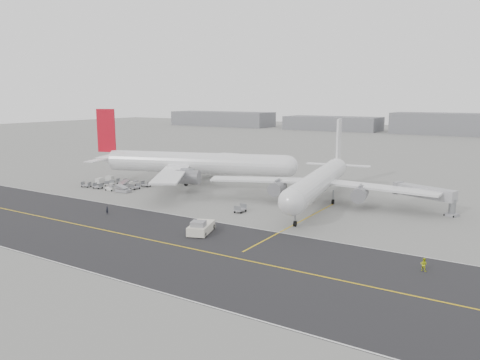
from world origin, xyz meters
The scene contains 11 objects.
ground centered at (0.00, 0.00, 0.00)m, with size 700.00×700.00×0.00m, color gray.
taxiway centered at (5.02, -17.98, 0.01)m, with size 220.00×59.00×0.03m.
horizon_buildings centered at (30.00, 260.00, 0.00)m, with size 520.00×28.00×28.00m, color gray, non-canonical shape.
airliner_a centered at (-13.57, 28.13, 6.05)m, with size 58.91×57.77×21.03m.
airliner_b centered at (26.89, 24.23, 5.35)m, with size 52.41×53.43×18.57m.
pushback_tug centered at (18.09, -10.10, 1.08)m, with size 5.42×9.21×2.62m.
jet_bridge centered at (49.16, 29.40, 3.83)m, with size 14.54×7.26×5.49m.
gse_cluster centered at (-28.41, 13.47, 0.00)m, with size 21.58×16.36×1.94m, color #97979D, non-canonical shape.
stray_dolly centered at (15.88, 7.01, 0.00)m, with size 1.72×2.79×1.72m, color silver, non-canonical shape.
ground_crew_a centered at (-6.88, -9.44, 0.86)m, with size 0.63×0.41×1.71m, color black.
ground_crew_b centered at (56.18, -8.38, 0.97)m, with size 0.94×0.73×1.94m, color #BDCA17.
Camera 1 is at (67.44, -75.86, 24.40)m, focal length 35.00 mm.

